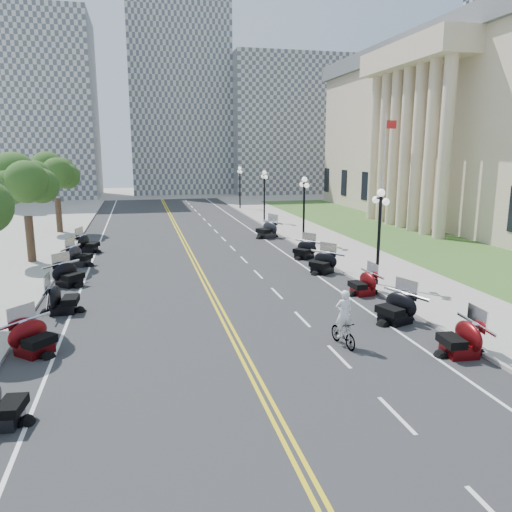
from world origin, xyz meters
TOP-DOWN VIEW (x-y plane):
  - ground at (0.00, 0.00)m, footprint 160.00×160.00m
  - road at (0.00, 10.00)m, footprint 16.00×90.00m
  - centerline_yellow_a at (-0.12, 10.00)m, footprint 0.12×90.00m
  - centerline_yellow_b at (0.12, 10.00)m, footprint 0.12×90.00m
  - edge_line_north at (6.40, 10.00)m, footprint 0.12×90.00m
  - edge_line_south at (-6.40, 10.00)m, footprint 0.12×90.00m
  - lane_dash_4 at (3.20, -8.00)m, footprint 0.12×2.00m
  - lane_dash_5 at (3.20, -4.00)m, footprint 0.12×2.00m
  - lane_dash_6 at (3.20, 0.00)m, footprint 0.12×2.00m
  - lane_dash_7 at (3.20, 4.00)m, footprint 0.12×2.00m
  - lane_dash_8 at (3.20, 8.00)m, footprint 0.12×2.00m
  - lane_dash_9 at (3.20, 12.00)m, footprint 0.12×2.00m
  - lane_dash_10 at (3.20, 16.00)m, footprint 0.12×2.00m
  - lane_dash_11 at (3.20, 20.00)m, footprint 0.12×2.00m
  - lane_dash_12 at (3.20, 24.00)m, footprint 0.12×2.00m
  - lane_dash_13 at (3.20, 28.00)m, footprint 0.12×2.00m
  - lane_dash_14 at (3.20, 32.00)m, footprint 0.12×2.00m
  - lane_dash_15 at (3.20, 36.00)m, footprint 0.12×2.00m
  - lane_dash_16 at (3.20, 40.00)m, footprint 0.12×2.00m
  - lane_dash_17 at (3.20, 44.00)m, footprint 0.12×2.00m
  - lane_dash_18 at (3.20, 48.00)m, footprint 0.12×2.00m
  - lane_dash_19 at (3.20, 52.00)m, footprint 0.12×2.00m
  - sidewalk_north at (10.50, 10.00)m, footprint 5.00×90.00m
  - sidewalk_south at (-10.50, 10.00)m, footprint 5.00×90.00m
  - lawn at (17.50, 18.00)m, footprint 9.00×60.00m
  - distant_block_a at (-18.00, 62.00)m, footprint 18.00×14.00m
  - distant_block_b at (4.00, 68.00)m, footprint 16.00×12.00m
  - distant_block_c at (22.00, 65.00)m, footprint 20.00×14.00m
  - street_lamp_2 at (8.60, 4.00)m, footprint 0.50×1.20m
  - street_lamp_3 at (8.60, 16.00)m, footprint 0.50×1.20m
  - street_lamp_4 at (8.60, 28.00)m, footprint 0.50×1.20m
  - street_lamp_5 at (8.60, 40.00)m, footprint 0.50×1.20m
  - flagpole at (18.00, 22.00)m, footprint 1.10×0.20m
  - tree_3 at (-10.00, 14.00)m, footprint 4.80×4.80m
  - tree_4 at (-10.00, 26.00)m, footprint 4.80×4.80m
  - motorcycle_n_4 at (7.30, -4.86)m, footprint 2.14×2.14m
  - motorcycle_n_5 at (6.80, -1.26)m, footprint 2.60×2.60m
  - motorcycle_n_6 at (7.26, 2.83)m, footprint 1.98×1.98m
  - motorcycle_n_7 at (6.90, 7.49)m, footprint 2.76×2.76m
  - motorcycle_n_8 at (7.16, 11.53)m, footprint 2.65×2.65m
  - motorcycle_n_10 at (6.72, 19.72)m, footprint 2.90×2.90m
  - motorcycle_s_5 at (-7.07, -1.37)m, footprint 2.76×2.76m
  - motorcycle_s_6 at (-6.73, 3.24)m, footprint 2.08×2.08m
  - motorcycle_s_7 at (-7.05, 7.87)m, footprint 2.80×2.80m
  - motorcycle_s_8 at (-7.02, 12.63)m, footprint 2.62×2.62m
  - motorcycle_s_9 at (-6.87, 16.74)m, footprint 2.59×2.59m
  - bicycle at (3.70, -3.13)m, footprint 0.69×1.68m
  - cyclist_rider at (3.70, -3.13)m, footprint 0.64×0.42m

SIDE VIEW (x-z plane):
  - ground at x=0.00m, z-range 0.00..0.00m
  - road at x=0.00m, z-range 0.00..0.01m
  - centerline_yellow_a at x=-0.12m, z-range 0.01..0.01m
  - centerline_yellow_b at x=0.12m, z-range 0.01..0.01m
  - edge_line_north at x=6.40m, z-range 0.01..0.01m
  - edge_line_south at x=-6.40m, z-range 0.01..0.01m
  - lane_dash_4 at x=3.20m, z-range 0.01..0.01m
  - lane_dash_5 at x=3.20m, z-range 0.01..0.01m
  - lane_dash_6 at x=3.20m, z-range 0.01..0.01m
  - lane_dash_7 at x=3.20m, z-range 0.01..0.01m
  - lane_dash_8 at x=3.20m, z-range 0.01..0.01m
  - lane_dash_9 at x=3.20m, z-range 0.01..0.01m
  - lane_dash_10 at x=3.20m, z-range 0.01..0.01m
  - lane_dash_11 at x=3.20m, z-range 0.01..0.01m
  - lane_dash_12 at x=3.20m, z-range 0.01..0.01m
  - lane_dash_13 at x=3.20m, z-range 0.01..0.01m
  - lane_dash_14 at x=3.20m, z-range 0.01..0.01m
  - lane_dash_15 at x=3.20m, z-range 0.01..0.01m
  - lane_dash_16 at x=3.20m, z-range 0.01..0.01m
  - lane_dash_17 at x=3.20m, z-range 0.01..0.01m
  - lane_dash_18 at x=3.20m, z-range 0.01..0.01m
  - lane_dash_19 at x=3.20m, z-range 0.01..0.01m
  - lawn at x=17.50m, z-range 0.00..0.10m
  - sidewalk_north at x=10.50m, z-range 0.00..0.15m
  - sidewalk_south at x=-10.50m, z-range 0.00..0.15m
  - bicycle at x=3.70m, z-range 0.00..0.98m
  - motorcycle_n_6 at x=7.26m, z-range 0.00..1.28m
  - motorcycle_n_8 at x=7.16m, z-range 0.00..1.33m
  - motorcycle_s_5 at x=-7.07m, z-range 0.00..1.37m
  - motorcycle_s_7 at x=-7.05m, z-range 0.00..1.39m
  - motorcycle_n_7 at x=6.90m, z-range 0.00..1.39m
  - motorcycle_n_4 at x=7.30m, z-range 0.00..1.39m
  - motorcycle_s_8 at x=-7.02m, z-range 0.00..1.41m
  - motorcycle_s_6 at x=-6.73m, z-range 0.00..1.41m
  - motorcycle_s_9 at x=-6.87m, z-range 0.00..1.43m
  - motorcycle_n_5 at x=6.80m, z-range 0.00..1.43m
  - motorcycle_n_10 at x=6.72m, z-range 0.00..1.55m
  - cyclist_rider at x=3.70m, z-range 0.98..2.75m
  - street_lamp_2 at x=8.60m, z-range 0.15..5.05m
  - street_lamp_3 at x=8.60m, z-range 0.15..5.05m
  - street_lamp_4 at x=8.60m, z-range 0.15..5.05m
  - street_lamp_5 at x=8.60m, z-range 0.15..5.05m
  - tree_3 at x=-10.00m, z-range 0.15..9.35m
  - tree_4 at x=-10.00m, z-range 0.15..9.35m
  - flagpole at x=18.00m, z-range 0.00..10.00m
  - distant_block_c at x=22.00m, z-range 0.00..22.00m
  - distant_block_a at x=-18.00m, z-range 0.00..26.00m
  - distant_block_b at x=4.00m, z-range 0.00..30.00m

